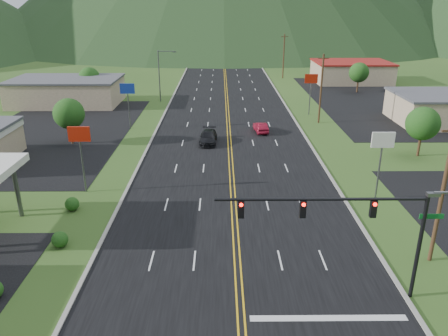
{
  "coord_description": "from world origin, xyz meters",
  "views": [
    {
      "loc": [
        -1.14,
        -8.15,
        17.0
      ],
      "look_at": [
        -0.88,
        24.41,
        4.5
      ],
      "focal_mm": 35.0,
      "sensor_mm": 36.0,
      "label": 1
    }
  ],
  "objects_px": {
    "streetlight_west": "(161,72)",
    "car_red_far": "(261,128)",
    "traffic_signal": "(354,219)",
    "car_dark_mid": "(208,137)"
  },
  "relations": [
    {
      "from": "streetlight_west",
      "to": "car_red_far",
      "type": "distance_m",
      "value": 26.11
    },
    {
      "from": "traffic_signal",
      "to": "car_dark_mid",
      "type": "bearing_deg",
      "value": 106.44
    },
    {
      "from": "streetlight_west",
      "to": "car_dark_mid",
      "type": "distance_m",
      "value": 26.83
    },
    {
      "from": "streetlight_west",
      "to": "car_red_far",
      "type": "xyz_separation_m",
      "value": [
        16.08,
        -20.08,
        -4.5
      ]
    },
    {
      "from": "car_dark_mid",
      "to": "car_red_far",
      "type": "distance_m",
      "value": 8.57
    },
    {
      "from": "traffic_signal",
      "to": "streetlight_west",
      "type": "distance_m",
      "value": 58.88
    },
    {
      "from": "car_red_far",
      "to": "streetlight_west",
      "type": "bearing_deg",
      "value": -58.1
    },
    {
      "from": "streetlight_west",
      "to": "car_dark_mid",
      "type": "relative_size",
      "value": 1.75
    },
    {
      "from": "streetlight_west",
      "to": "car_red_far",
      "type": "bearing_deg",
      "value": -51.32
    },
    {
      "from": "traffic_signal",
      "to": "streetlight_west",
      "type": "xyz_separation_m",
      "value": [
        -18.16,
        56.0,
        -0.15
      ]
    }
  ]
}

